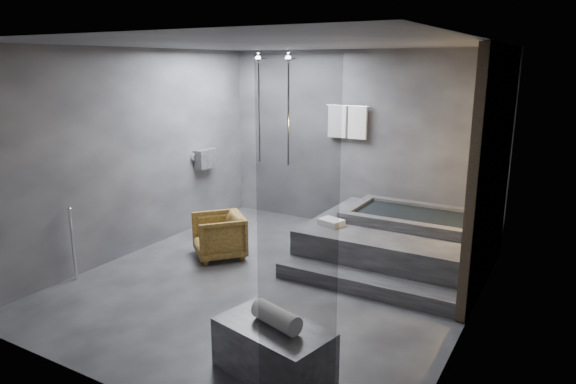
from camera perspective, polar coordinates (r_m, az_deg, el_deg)
The scene contains 7 objects.
room at distance 5.93m, azimuth 3.01°, elevation 5.73°, with size 5.00×5.04×2.82m.
tub_deck at distance 7.14m, azimuth 12.03°, elevation -5.38°, with size 2.20×2.00×0.50m, color #2D2D30.
tub_step at distance 6.16m, azimuth 8.44°, elevation -10.05°, with size 2.20×0.36×0.18m, color #2D2D30.
concrete_bench at distance 4.58m, azimuth -1.61°, elevation -17.10°, with size 0.99×0.55×0.45m, color #313134.
driftwood_chair at distance 7.09m, azimuth -7.68°, elevation -4.85°, with size 0.65×0.66×0.61m, color #452F11.
rolled_towel at distance 4.42m, azimuth -1.30°, elevation -13.71°, with size 0.17×0.17×0.47m, color white.
deck_towel at distance 6.85m, azimuth 4.82°, elevation -3.37°, with size 0.31×0.23×0.08m, color silver.
Camera 1 is at (3.06, -4.98, 2.60)m, focal length 32.00 mm.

